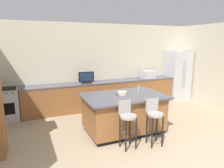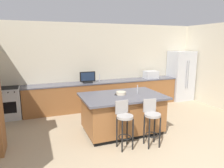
{
  "view_description": "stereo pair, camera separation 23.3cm",
  "coord_description": "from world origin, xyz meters",
  "px_view_note": "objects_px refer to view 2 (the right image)",
  "views": [
    {
      "loc": [
        -2.46,
        -2.31,
        2.18
      ],
      "look_at": [
        -0.25,
        2.87,
        1.04
      ],
      "focal_mm": 33.08,
      "sensor_mm": 36.0,
      "label": 1
    },
    {
      "loc": [
        -2.24,
        -2.4,
        2.18
      ],
      "look_at": [
        -0.25,
        2.87,
        1.04
      ],
      "focal_mm": 33.08,
      "sensor_mm": 36.0,
      "label": 2
    }
  ],
  "objects_px": {
    "fruit_bowl": "(121,93)",
    "cell_phone": "(116,94)",
    "refrigerator": "(181,76)",
    "microwave": "(151,75)",
    "range_oven": "(7,103)",
    "kitchen_island": "(122,113)",
    "tv_monitor": "(88,78)",
    "bar_stool_left": "(124,120)",
    "bar_stool_right": "(152,118)"
  },
  "relations": [
    {
      "from": "refrigerator",
      "to": "tv_monitor",
      "type": "height_order",
      "value": "refrigerator"
    },
    {
      "from": "fruit_bowl",
      "to": "cell_phone",
      "type": "bearing_deg",
      "value": 157.4
    },
    {
      "from": "refrigerator",
      "to": "cell_phone",
      "type": "height_order",
      "value": "refrigerator"
    },
    {
      "from": "fruit_bowl",
      "to": "cell_phone",
      "type": "xyz_separation_m",
      "value": [
        -0.11,
        0.04,
        -0.03
      ]
    },
    {
      "from": "range_oven",
      "to": "tv_monitor",
      "type": "relative_size",
      "value": 1.85
    },
    {
      "from": "microwave",
      "to": "bar_stool_right",
      "type": "distance_m",
      "value": 3.35
    },
    {
      "from": "kitchen_island",
      "to": "range_oven",
      "type": "xyz_separation_m",
      "value": [
        -2.74,
        1.99,
        -0.02
      ]
    },
    {
      "from": "fruit_bowl",
      "to": "refrigerator",
      "type": "bearing_deg",
      "value": 29.71
    },
    {
      "from": "bar_stool_left",
      "to": "fruit_bowl",
      "type": "bearing_deg",
      "value": 67.35
    },
    {
      "from": "microwave",
      "to": "range_oven",
      "type": "bearing_deg",
      "value": -179.99
    },
    {
      "from": "microwave",
      "to": "fruit_bowl",
      "type": "relative_size",
      "value": 2.03
    },
    {
      "from": "kitchen_island",
      "to": "range_oven",
      "type": "bearing_deg",
      "value": 144.04
    },
    {
      "from": "range_oven",
      "to": "bar_stool_left",
      "type": "bearing_deg",
      "value": -48.3
    },
    {
      "from": "kitchen_island",
      "to": "cell_phone",
      "type": "relative_size",
      "value": 13.12
    },
    {
      "from": "refrigerator",
      "to": "bar_stool_right",
      "type": "xyz_separation_m",
      "value": [
        -2.98,
        -2.81,
        -0.33
      ]
    },
    {
      "from": "microwave",
      "to": "cell_phone",
      "type": "bearing_deg",
      "value": -138.29
    },
    {
      "from": "bar_stool_right",
      "to": "cell_phone",
      "type": "height_order",
      "value": "bar_stool_right"
    },
    {
      "from": "refrigerator",
      "to": "bar_stool_right",
      "type": "relative_size",
      "value": 1.86
    },
    {
      "from": "refrigerator",
      "to": "bar_stool_right",
      "type": "bearing_deg",
      "value": -136.71
    },
    {
      "from": "tv_monitor",
      "to": "bar_stool_right",
      "type": "height_order",
      "value": "tv_monitor"
    },
    {
      "from": "refrigerator",
      "to": "range_oven",
      "type": "bearing_deg",
      "value": 179.58
    },
    {
      "from": "tv_monitor",
      "to": "bar_stool_left",
      "type": "distance_m",
      "value": 2.74
    },
    {
      "from": "tv_monitor",
      "to": "cell_phone",
      "type": "xyz_separation_m",
      "value": [
        0.26,
        -1.83,
        -0.14
      ]
    },
    {
      "from": "microwave",
      "to": "bar_stool_left",
      "type": "relative_size",
      "value": 0.48
    },
    {
      "from": "range_oven",
      "to": "cell_phone",
      "type": "relative_size",
      "value": 6.15
    },
    {
      "from": "cell_phone",
      "to": "bar_stool_left",
      "type": "bearing_deg",
      "value": -68.63
    },
    {
      "from": "kitchen_island",
      "to": "fruit_bowl",
      "type": "distance_m",
      "value": 0.5
    },
    {
      "from": "refrigerator",
      "to": "cell_phone",
      "type": "distance_m",
      "value": 3.86
    },
    {
      "from": "refrigerator",
      "to": "microwave",
      "type": "bearing_deg",
      "value": 177.98
    },
    {
      "from": "tv_monitor",
      "to": "refrigerator",
      "type": "bearing_deg",
      "value": 0.1
    },
    {
      "from": "bar_stool_left",
      "to": "fruit_bowl",
      "type": "height_order",
      "value": "same"
    },
    {
      "from": "kitchen_island",
      "to": "microwave",
      "type": "height_order",
      "value": "microwave"
    },
    {
      "from": "bar_stool_left",
      "to": "kitchen_island",
      "type": "bearing_deg",
      "value": 65.46
    },
    {
      "from": "cell_phone",
      "to": "bar_stool_right",
      "type": "bearing_deg",
      "value": -34.31
    },
    {
      "from": "microwave",
      "to": "bar_stool_left",
      "type": "xyz_separation_m",
      "value": [
        -2.28,
        -2.75,
        -0.43
      ]
    },
    {
      "from": "kitchen_island",
      "to": "refrigerator",
      "type": "bearing_deg",
      "value": 30.63
    },
    {
      "from": "refrigerator",
      "to": "tv_monitor",
      "type": "relative_size",
      "value": 3.73
    },
    {
      "from": "refrigerator",
      "to": "bar_stool_right",
      "type": "height_order",
      "value": "refrigerator"
    },
    {
      "from": "kitchen_island",
      "to": "bar_stool_right",
      "type": "distance_m",
      "value": 0.93
    },
    {
      "from": "cell_phone",
      "to": "fruit_bowl",
      "type": "bearing_deg",
      "value": 10.23
    },
    {
      "from": "bar_stool_right",
      "to": "cell_phone",
      "type": "xyz_separation_m",
      "value": [
        -0.41,
        0.98,
        0.33
      ]
    },
    {
      "from": "bar_stool_left",
      "to": "range_oven",
      "type": "bearing_deg",
      "value": 127.87
    },
    {
      "from": "range_oven",
      "to": "tv_monitor",
      "type": "distance_m",
      "value": 2.45
    },
    {
      "from": "refrigerator",
      "to": "fruit_bowl",
      "type": "height_order",
      "value": "refrigerator"
    },
    {
      "from": "tv_monitor",
      "to": "microwave",
      "type": "bearing_deg",
      "value": 1.26
    },
    {
      "from": "bar_stool_left",
      "to": "tv_monitor",
      "type": "bearing_deg",
      "value": 87.84
    },
    {
      "from": "range_oven",
      "to": "bar_stool_right",
      "type": "distance_m",
      "value": 4.17
    },
    {
      "from": "tv_monitor",
      "to": "bar_stool_left",
      "type": "relative_size",
      "value": 0.5
    },
    {
      "from": "tv_monitor",
      "to": "fruit_bowl",
      "type": "distance_m",
      "value": 1.91
    },
    {
      "from": "refrigerator",
      "to": "kitchen_island",
      "type": "bearing_deg",
      "value": -149.37
    }
  ]
}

